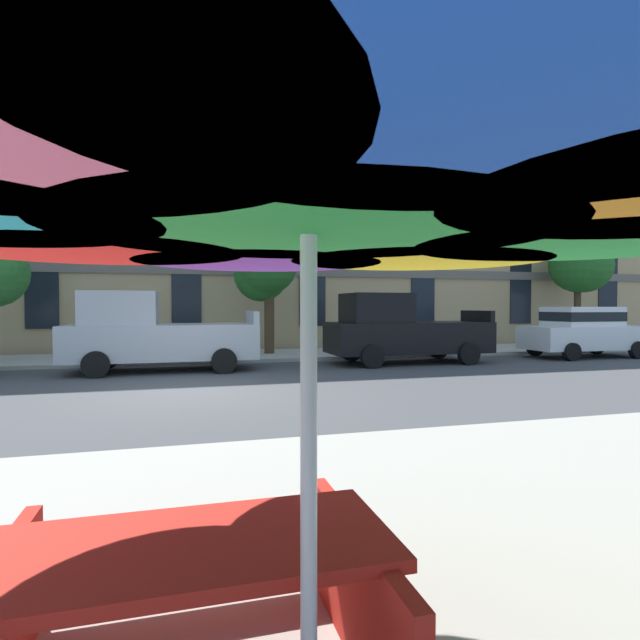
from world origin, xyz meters
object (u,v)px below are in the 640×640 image
object	(u,v)px
sedan_white	(584,330)
street_tree_right	(581,264)
pickup_black	(401,331)
pickup_silver	(154,334)
picnic_table	(188,605)
patio_umbrella	(309,171)
street_tree_middle	(265,269)

from	to	relation	value
sedan_white	street_tree_right	xyz separation A→B (m)	(3.13, 3.52, 2.69)
pickup_black	pickup_silver	bearing A→B (deg)	180.00
picnic_table	sedan_white	bearing A→B (deg)	41.79
pickup_black	picnic_table	bearing A→B (deg)	-118.52
pickup_silver	patio_umbrella	xyz separation A→B (m)	(1.20, -12.70, 1.24)
street_tree_middle	patio_umbrella	size ratio (longest dim) A/B	1.17
pickup_silver	pickup_black	size ratio (longest dim) A/B	1.00
picnic_table	street_tree_middle	bearing A→B (deg)	79.67
pickup_black	sedan_white	size ratio (longest dim) A/B	1.16
street_tree_right	patio_umbrella	xyz separation A→B (m)	(-16.32, -16.22, -1.38)
street_tree_right	picnic_table	world-z (taller)	street_tree_right
sedan_white	picnic_table	world-z (taller)	sedan_white
pickup_silver	street_tree_middle	world-z (taller)	street_tree_middle
pickup_silver	patio_umbrella	size ratio (longest dim) A/B	1.37
street_tree_right	patio_umbrella	distance (m)	23.05
sedan_white	picnic_table	distance (m)	18.26
sedan_white	picnic_table	bearing A→B (deg)	-138.21
street_tree_middle	street_tree_right	xyz separation A→B (m)	(13.93, 0.31, 0.52)
sedan_white	street_tree_middle	distance (m)	11.48
street_tree_right	picnic_table	bearing A→B (deg)	-136.87
street_tree_right	picnic_table	size ratio (longest dim) A/B	2.82
picnic_table	pickup_black	bearing A→B (deg)	61.48
pickup_silver	street_tree_middle	size ratio (longest dim) A/B	1.17
street_tree_right	sedan_white	bearing A→B (deg)	-131.66
pickup_silver	street_tree_right	xyz separation A→B (m)	(17.53, 3.52, 2.61)
pickup_black	sedan_white	xyz separation A→B (m)	(7.00, -0.00, -0.08)
street_tree_middle	picnic_table	xyz separation A→B (m)	(-2.80, -15.37, -2.63)
pickup_black	picnic_table	size ratio (longest dim) A/B	2.83
pickup_silver	sedan_white	world-z (taller)	pickup_silver
patio_umbrella	picnic_table	distance (m)	1.90
pickup_black	street_tree_middle	distance (m)	5.40
street_tree_middle	sedan_white	bearing A→B (deg)	-16.53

